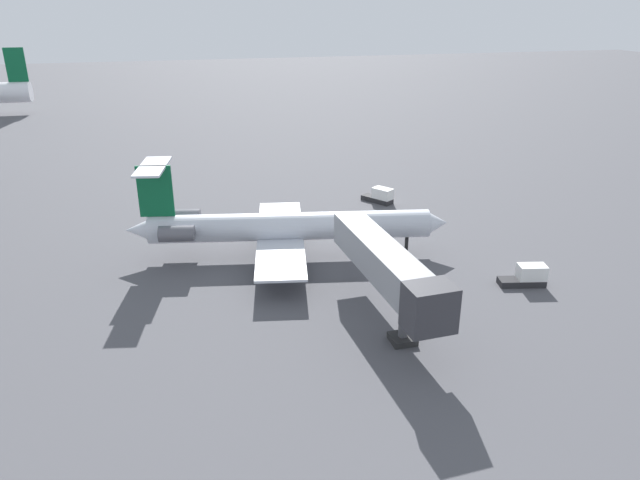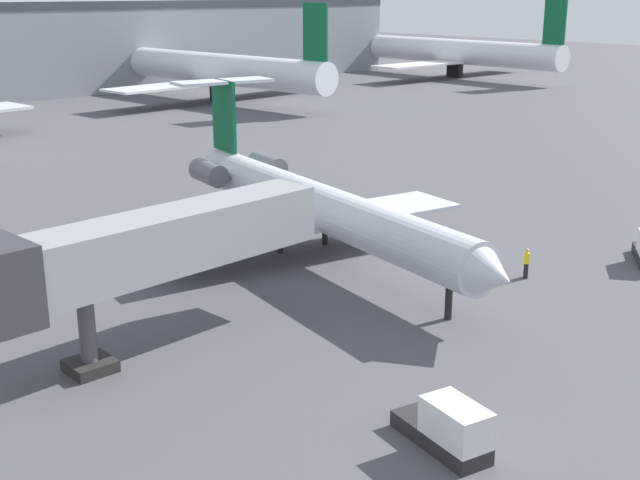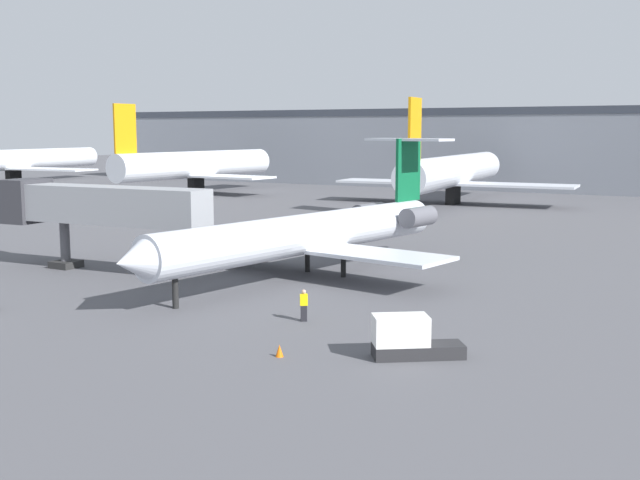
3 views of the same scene
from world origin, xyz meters
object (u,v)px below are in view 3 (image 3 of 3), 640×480
Objects in this scene: jet_bridge at (90,205)px; parked_airliner_west_mid at (195,165)px; ground_crew_marshaller at (304,305)px; baggage_tug_trailing at (408,339)px; regional_jet at (315,231)px; parked_airliner_centre at (453,172)px; traffic_cone_near at (279,351)px; parked_airliner_west_end at (12,161)px.

parked_airliner_west_mid reaches higher than jet_bridge.
baggage_tug_trailing reaches higher than ground_crew_marshaller.
regional_jet is 55.39m from parked_airliner_centre.
traffic_cone_near is (2.29, -6.13, -0.58)m from ground_crew_marshaller.
ground_crew_marshaller is at bearing 110.44° from traffic_cone_near.
regional_jet is 19.76m from baggage_tug_trailing.
traffic_cone_near is at bearing -49.97° from parked_airliner_west_mid.
ground_crew_marshaller is (5.59, -11.28, -2.26)m from regional_jet.
jet_bridge is at bearing 161.73° from baggage_tug_trailing.
parked_airliner_centre is (-22.14, 69.39, 3.54)m from baggage_tug_trailing.
parked_airliner_west_end is 1.29× the size of parked_airliner_west_mid.
ground_crew_marshaller is 86.08m from parked_airliner_west_mid.
jet_bridge reaches higher than ground_crew_marshaller.
parked_airliner_centre is (42.16, 1.46, -0.02)m from parked_airliner_west_mid.
parked_airliner_west_mid reaches higher than traffic_cone_near.
parked_airliner_west_mid is at bearing -178.02° from parked_airliner_centre.
baggage_tug_trailing is at bearing -72.31° from parked_airliner_centre.
jet_bridge is 26.21m from traffic_cone_near.
ground_crew_marshaller is 0.04× the size of parked_airliner_west_end.
parked_airliner_west_end is at bearing 147.26° from baggage_tug_trailing.
regional_jet is 0.81× the size of parked_airliner_centre.
parked_airliner_centre reaches higher than parked_airliner_west_end.
regional_jet reaches higher than traffic_cone_near.
traffic_cone_near is (22.96, -11.87, -4.38)m from jet_bridge.
jet_bridge is at bearing 152.67° from traffic_cone_near.
baggage_tug_trailing is 0.12× the size of parked_airliner_west_mid.
jet_bridge is 29.72m from baggage_tug_trailing.
parked_airliner_west_mid is (-59.26, 70.56, 4.13)m from traffic_cone_near.
parked_airliner_west_mid is (-64.29, 67.93, 3.56)m from baggage_tug_trailing.
parked_airliner_centre reaches higher than ground_crew_marshaller.
traffic_cone_near is 0.01× the size of parked_airliner_centre.
parked_airliner_west_end reaches higher than ground_crew_marshaller.
parked_airliner_west_end is (-108.65, 69.85, 3.40)m from baggage_tug_trailing.
regional_jet is 19.32m from traffic_cone_near.
jet_bridge is at bearing 164.50° from ground_crew_marshaller.
ground_crew_marshaller is 6.57m from traffic_cone_near.
parked_airliner_centre is at bearing 84.44° from jet_bridge.
parked_airliner_west_end is at bearing 145.03° from traffic_cone_near.
jet_bridge is at bearing -36.92° from parked_airliner_west_end.
traffic_cone_near is 74.13m from parked_airliner_centre.
parked_airliner_centre is (5.86, 60.15, -0.27)m from jet_bridge.
traffic_cone_near is at bearing -27.33° from jet_bridge.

